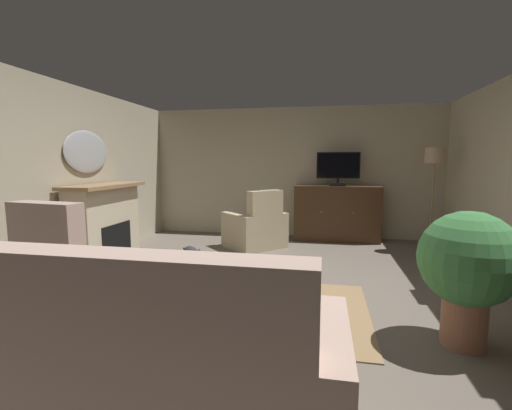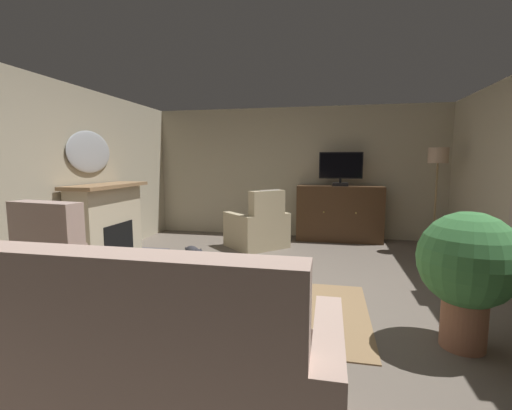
% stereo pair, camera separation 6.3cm
% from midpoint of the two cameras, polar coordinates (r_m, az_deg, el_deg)
% --- Properties ---
extents(ground_plane, '(6.28, 7.47, 0.04)m').
position_cam_midpoint_polar(ground_plane, '(3.98, 0.84, -15.31)').
color(ground_plane, '#665B51').
extents(wall_back, '(6.28, 0.10, 2.56)m').
position_cam_midpoint_polar(wall_back, '(7.14, 5.75, 5.26)').
color(wall_back, '#B2A88E').
rests_on(wall_back, ground_plane).
extents(wall_left, '(0.10, 7.47, 2.56)m').
position_cam_midpoint_polar(wall_left, '(5.06, -33.39, 3.44)').
color(wall_left, '#B2A88E').
rests_on(wall_left, ground_plane).
extents(rug_central, '(2.02, 1.65, 0.01)m').
position_cam_midpoint_polar(rug_central, '(3.74, 1.27, -16.40)').
color(rug_central, '#8E704C').
rests_on(rug_central, ground_plane).
extents(fireplace, '(0.87, 1.49, 1.17)m').
position_cam_midpoint_polar(fireplace, '(5.71, -23.42, -3.02)').
color(fireplace, '#4C4C51').
rests_on(fireplace, ground_plane).
extents(wall_mirror_oval, '(0.06, 0.97, 0.62)m').
position_cam_midpoint_polar(wall_mirror_oval, '(5.78, -26.00, 7.74)').
color(wall_mirror_oval, '#B2B7BF').
extents(tv_cabinet, '(1.58, 0.48, 1.04)m').
position_cam_midpoint_polar(tv_cabinet, '(6.83, 12.67, -1.51)').
color(tv_cabinet, black).
rests_on(tv_cabinet, ground_plane).
extents(television, '(0.79, 0.20, 0.63)m').
position_cam_midpoint_polar(television, '(6.71, 12.89, 5.86)').
color(television, black).
rests_on(television, tv_cabinet).
extents(coffee_table, '(1.02, 0.48, 0.43)m').
position_cam_midpoint_polar(coffee_table, '(3.32, -6.78, -12.71)').
color(coffee_table, brown).
rests_on(coffee_table, ground_plane).
extents(tv_remote, '(0.18, 0.10, 0.02)m').
position_cam_midpoint_polar(tv_remote, '(3.32, -2.32, -11.51)').
color(tv_remote, black).
rests_on(tv_remote, coffee_table).
extents(folded_newspaper, '(0.32, 0.25, 0.01)m').
position_cam_midpoint_polar(folded_newspaper, '(3.32, -8.73, -11.69)').
color(folded_newspaper, silver).
rests_on(folded_newspaper, coffee_table).
extents(sofa_floral, '(1.97, 0.86, 1.09)m').
position_cam_midpoint_polar(sofa_floral, '(2.18, -15.91, -24.65)').
color(sofa_floral, '#BC9E8E').
rests_on(sofa_floral, ground_plane).
extents(armchair_near_window, '(1.03, 0.96, 1.16)m').
position_cam_midpoint_polar(armchair_near_window, '(3.76, -27.56, -11.49)').
color(armchair_near_window, '#A3897F').
rests_on(armchair_near_window, ground_plane).
extents(armchair_by_fireplace, '(1.20, 1.20, 1.03)m').
position_cam_midpoint_polar(armchair_by_fireplace, '(6.16, -0.25, -3.91)').
color(armchair_by_fireplace, tan).
rests_on(armchair_by_fireplace, ground_plane).
extents(potted_plant_leafy_by_curtain, '(0.76, 0.76, 1.11)m').
position_cam_midpoint_polar(potted_plant_leafy_by_curtain, '(3.29, 30.64, -8.30)').
color(potted_plant_leafy_by_curtain, '#99664C').
rests_on(potted_plant_leafy_by_curtain, ground_plane).
extents(cat, '(0.51, 0.60, 0.21)m').
position_cam_midpoint_polar(cat, '(5.55, -10.67, -7.61)').
color(cat, '#2D2D33').
rests_on(cat, ground_plane).
extents(floor_lamp, '(0.34, 0.34, 1.72)m').
position_cam_midpoint_polar(floor_lamp, '(6.52, 26.60, 4.79)').
color(floor_lamp, '#4C4233').
rests_on(floor_lamp, ground_plane).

